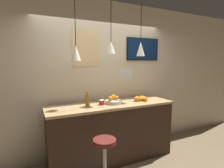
# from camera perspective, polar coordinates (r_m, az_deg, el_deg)

# --- Properties ---
(back_wall) EXTENTS (8.00, 0.06, 2.90)m
(back_wall) POSITION_cam_1_polar(r_m,az_deg,el_deg) (3.40, -3.09, 1.98)
(back_wall) COLOR beige
(back_wall) RESTS_ON ground_plane
(service_counter) EXTENTS (2.25, 0.64, 1.03)m
(service_counter) POSITION_cam_1_polar(r_m,az_deg,el_deg) (3.24, 0.00, -15.34)
(service_counter) COLOR black
(service_counter) RESTS_ON ground_plane
(bar_stool) EXTENTS (0.45, 0.45, 0.73)m
(bar_stool) POSITION_cam_1_polar(r_m,az_deg,el_deg) (2.60, -2.41, -23.75)
(bar_stool) COLOR #B7B7BC
(bar_stool) RESTS_ON ground_plane
(fruit_bowl) EXTENTS (0.29, 0.29, 0.14)m
(fruit_bowl) POSITION_cam_1_polar(r_m,az_deg,el_deg) (3.10, 0.48, -5.45)
(fruit_bowl) COLOR beige
(fruit_bowl) RESTS_ON service_counter
(orange_pile) EXTENTS (0.29, 0.28, 0.09)m
(orange_pile) POSITION_cam_1_polar(r_m,az_deg,el_deg) (3.38, 9.45, -4.68)
(orange_pile) COLOR orange
(orange_pile) RESTS_ON service_counter
(juice_bottle) EXTENTS (0.07, 0.07, 0.24)m
(juice_bottle) POSITION_cam_1_polar(r_m,az_deg,el_deg) (2.91, -8.02, -5.26)
(juice_bottle) COLOR olive
(juice_bottle) RESTS_ON service_counter
(spread_jar) EXTENTS (0.09, 0.09, 0.08)m
(spread_jar) POSITION_cam_1_polar(r_m,az_deg,el_deg) (3.01, -3.37, -6.00)
(spread_jar) COLOR red
(spread_jar) RESTS_ON service_counter
(pendant_lamp_left) EXTENTS (0.16, 0.16, 1.03)m
(pendant_lamp_left) POSITION_cam_1_polar(r_m,az_deg,el_deg) (2.83, -11.71, 9.93)
(pendant_lamp_left) COLOR black
(pendant_lamp_middle) EXTENTS (0.16, 0.16, 0.91)m
(pendant_lamp_middle) POSITION_cam_1_polar(r_m,az_deg,el_deg) (3.04, -0.34, 11.88)
(pendant_lamp_middle) COLOR black
(pendant_lamp_right) EXTENTS (0.16, 0.16, 0.93)m
(pendant_lamp_right) POSITION_cam_1_polar(r_m,az_deg,el_deg) (3.34, 9.33, 11.32)
(pendant_lamp_right) COLOR black
(mounted_tv) EXTENTS (0.76, 0.04, 0.46)m
(mounted_tv) POSITION_cam_1_polar(r_m,az_deg,el_deg) (3.78, 10.01, 11.12)
(mounted_tv) COLOR black
(hanging_menu_board) EXTENTS (0.24, 0.01, 0.17)m
(hanging_menu_board) POSITION_cam_1_polar(r_m,az_deg,el_deg) (2.85, 4.52, 3.32)
(hanging_menu_board) COLOR white
(wall_poster) EXTENTS (0.51, 0.01, 0.68)m
(wall_poster) POSITION_cam_1_polar(r_m,az_deg,el_deg) (3.25, -8.42, 11.68)
(wall_poster) COLOR #DBBC84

